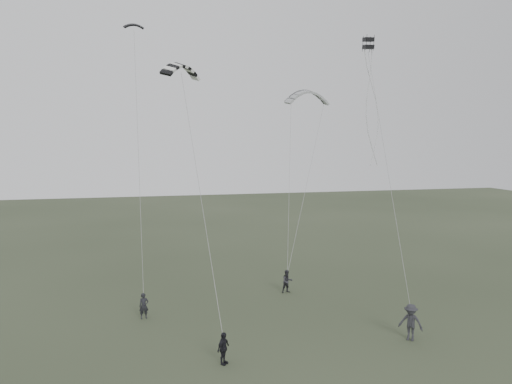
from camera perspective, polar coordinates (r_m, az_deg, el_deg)
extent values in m
plane|color=#2F3824|center=(26.56, -0.20, -16.72)|extent=(140.00, 140.00, 0.00)
imported|color=black|center=(30.13, -12.70, -12.58)|extent=(0.58, 0.43, 1.48)
imported|color=#26252A|center=(34.19, 3.59, -10.16)|extent=(0.82, 0.68, 1.54)
imported|color=black|center=(23.93, -3.75, -17.40)|extent=(0.87, 0.90, 1.50)
imported|color=#27282C|center=(27.55, 17.26, -14.03)|extent=(1.37, 1.36, 1.90)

